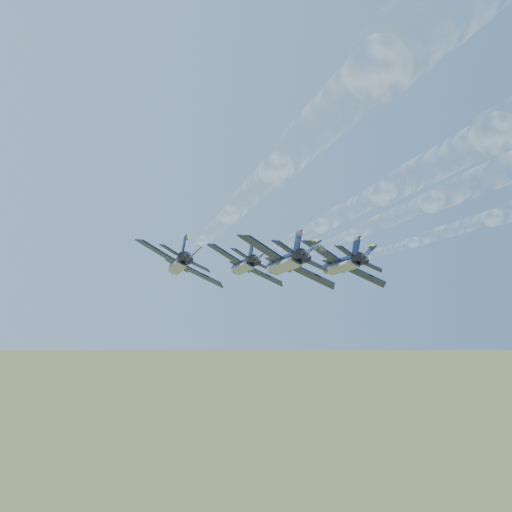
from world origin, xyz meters
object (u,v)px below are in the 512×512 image
object	(u,v)px
jet_right	(342,264)
jet_slot	(285,262)
jet_lead	(244,265)
jet_left	(179,264)

from	to	relation	value
jet_right	jet_slot	world-z (taller)	same
jet_lead	jet_right	xyz separation A→B (m)	(8.71, -12.52, 0.00)
jet_slot	jet_lead	bearing A→B (deg)	92.67
jet_lead	jet_left	bearing A→B (deg)	-135.40
jet_lead	jet_right	world-z (taller)	same
jet_left	jet_right	world-z (taller)	same
jet_slot	jet_left	bearing A→B (deg)	132.92
jet_left	jet_slot	bearing A→B (deg)	-47.08
jet_right	jet_slot	distance (m)	14.21
jet_left	jet_slot	distance (m)	15.73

